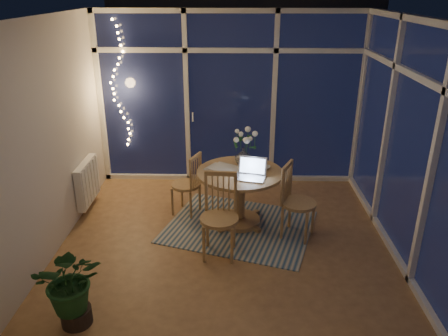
{
  "coord_description": "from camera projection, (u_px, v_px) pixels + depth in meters",
  "views": [
    {
      "loc": [
        0.08,
        -4.49,
        2.88
      ],
      "look_at": [
        -0.05,
        0.25,
        0.9
      ],
      "focal_mm": 35.0,
      "sensor_mm": 36.0,
      "label": 1
    }
  ],
  "objects": [
    {
      "name": "floor",
      "position": [
        227.0,
        245.0,
        5.25
      ],
      "size": [
        4.0,
        4.0,
        0.0
      ],
      "primitive_type": "plane",
      "color": "brown",
      "rests_on": "ground"
    },
    {
      "name": "newspapers",
      "position": [
        224.0,
        168.0,
        5.52
      ],
      "size": [
        0.48,
        0.46,
        0.02
      ],
      "primitive_type": "cube",
      "rotation": [
        0.0,
        0.0,
        -0.62
      ],
      "color": "beige",
      "rests_on": "dining_table"
    },
    {
      "name": "phone",
      "position": [
        240.0,
        176.0,
        5.32
      ],
      "size": [
        0.13,
        0.07,
        0.01
      ],
      "primitive_type": "cube",
      "rotation": [
        0.0,
        0.0,
        -0.09
      ],
      "color": "black",
      "rests_on": "dining_table"
    },
    {
      "name": "window_wall_back",
      "position": [
        230.0,
        100.0,
        6.56
      ],
      "size": [
        4.0,
        0.1,
        2.6
      ],
      "primitive_type": "cube",
      "color": "white",
      "rests_on": "floor"
    },
    {
      "name": "garden_fence",
      "position": [
        232.0,
        80.0,
        9.98
      ],
      "size": [
        11.0,
        0.08,
        1.8
      ],
      "primitive_type": "cube",
      "color": "#3E1E16",
      "rests_on": "ground"
    },
    {
      "name": "dining_table",
      "position": [
        240.0,
        198.0,
        5.59
      ],
      "size": [
        1.36,
        1.36,
        0.74
      ],
      "primitive_type": "cylinder",
      "rotation": [
        0.0,
        0.0,
        -0.31
      ],
      "color": "#976644",
      "rests_on": "floor"
    },
    {
      "name": "chair_left",
      "position": [
        186.0,
        183.0,
        5.84
      ],
      "size": [
        0.52,
        0.52,
        0.88
      ],
      "primitive_type": "cube",
      "rotation": [
        0.0,
        0.0,
        -1.94
      ],
      "color": "#976644",
      "rests_on": "floor"
    },
    {
      "name": "laptop",
      "position": [
        250.0,
        169.0,
        5.2
      ],
      "size": [
        0.41,
        0.37,
        0.25
      ],
      "primitive_type": null,
      "rotation": [
        0.0,
        0.0,
        -0.24
      ],
      "color": "silver",
      "rests_on": "dining_table"
    },
    {
      "name": "fairy_lights",
      "position": [
        119.0,
        85.0,
        6.44
      ],
      "size": [
        0.24,
        0.1,
        1.85
      ],
      "primitive_type": null,
      "color": "#FFBC66",
      "rests_on": "window_wall_back"
    },
    {
      "name": "bowl",
      "position": [
        265.0,
        167.0,
        5.52
      ],
      "size": [
        0.19,
        0.19,
        0.04
      ],
      "primitive_type": "imported",
      "rotation": [
        0.0,
        0.0,
        -0.31
      ],
      "color": "silver",
      "rests_on": "dining_table"
    },
    {
      "name": "wall_left",
      "position": [
        46.0,
        141.0,
        4.8
      ],
      "size": [
        0.04,
        4.0,
        2.6
      ],
      "primitive_type": "cube",
      "color": "beige",
      "rests_on": "floor"
    },
    {
      "name": "wall_front",
      "position": [
        222.0,
        243.0,
        2.9
      ],
      "size": [
        4.0,
        0.04,
        2.6
      ],
      "primitive_type": "cube",
      "color": "beige",
      "rests_on": "floor"
    },
    {
      "name": "garden_shrubs",
      "position": [
        189.0,
        125.0,
        8.23
      ],
      "size": [
        0.9,
        0.9,
        0.9
      ],
      "primitive_type": "sphere",
      "color": "black",
      "rests_on": "ground"
    },
    {
      "name": "neighbour_roof",
      "position": [
        244.0,
        12.0,
        12.24
      ],
      "size": [
        7.0,
        3.0,
        2.2
      ],
      "primitive_type": "cube",
      "color": "#32343C",
      "rests_on": "ground"
    },
    {
      "name": "garden_patio",
      "position": [
        254.0,
        127.0,
        9.87
      ],
      "size": [
        12.0,
        6.0,
        0.1
      ],
      "primitive_type": "cube",
      "color": "black",
      "rests_on": "ground"
    },
    {
      "name": "wall_back",
      "position": [
        230.0,
        99.0,
        6.59
      ],
      "size": [
        4.0,
        0.04,
        2.6
      ],
      "primitive_type": "cube",
      "color": "beige",
      "rests_on": "floor"
    },
    {
      "name": "rug",
      "position": [
        239.0,
        227.0,
        5.64
      ],
      "size": [
        2.14,
        1.91,
        0.01
      ],
      "primitive_type": "cube",
      "rotation": [
        0.0,
        0.0,
        -0.31
      ],
      "color": "beige",
      "rests_on": "floor"
    },
    {
      "name": "chair_front",
      "position": [
        219.0,
        217.0,
        4.87
      ],
      "size": [
        0.49,
        0.49,
        0.99
      ],
      "primitive_type": "cube",
      "rotation": [
        0.0,
        0.0,
        -0.06
      ],
      "color": "#976644",
      "rests_on": "floor"
    },
    {
      "name": "chair_right",
      "position": [
        299.0,
        202.0,
        5.26
      ],
      "size": [
        0.59,
        0.59,
        0.96
      ],
      "primitive_type": "cube",
      "rotation": [
        0.0,
        0.0,
        1.14
      ],
      "color": "#976644",
      "rests_on": "floor"
    },
    {
      "name": "potted_plant",
      "position": [
        72.0,
        289.0,
        3.89
      ],
      "size": [
        0.63,
        0.57,
        0.76
      ],
      "primitive_type": "imported",
      "rotation": [
        0.0,
        0.0,
        0.22
      ],
      "color": "#19461E",
      "rests_on": "floor"
    },
    {
      "name": "wall_right",
      "position": [
        413.0,
        145.0,
        4.7
      ],
      "size": [
        0.04,
        4.0,
        2.6
      ],
      "primitive_type": "cube",
      "color": "beige",
      "rests_on": "floor"
    },
    {
      "name": "window_wall_right",
      "position": [
        409.0,
        145.0,
        4.7
      ],
      "size": [
        0.1,
        4.0,
        2.6
      ],
      "primitive_type": "cube",
      "color": "white",
      "rests_on": "floor"
    },
    {
      "name": "flower_vase",
      "position": [
        243.0,
        157.0,
        5.61
      ],
      "size": [
        0.25,
        0.25,
        0.21
      ],
      "primitive_type": "imported",
      "rotation": [
        0.0,
        0.0,
        -0.31
      ],
      "color": "silver",
      "rests_on": "dining_table"
    },
    {
      "name": "ceiling",
      "position": [
        228.0,
        17.0,
        4.25
      ],
      "size": [
        4.0,
        4.0,
        0.0
      ],
      "primitive_type": "plane",
      "color": "white",
      "rests_on": "wall_back"
    },
    {
      "name": "radiator",
      "position": [
        87.0,
        182.0,
        5.97
      ],
      "size": [
        0.1,
        0.7,
        0.58
      ],
      "primitive_type": "cube",
      "color": "white",
      "rests_on": "wall_left"
    }
  ]
}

